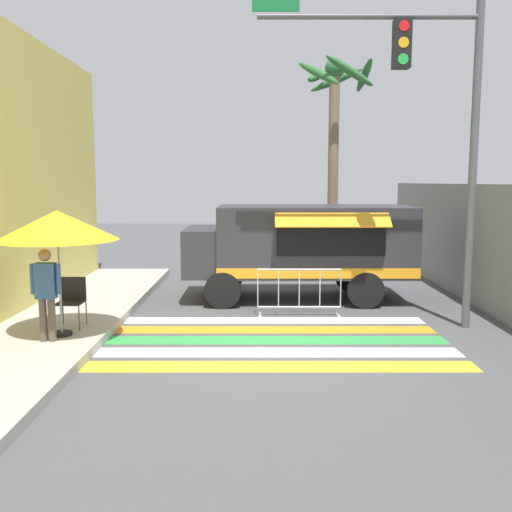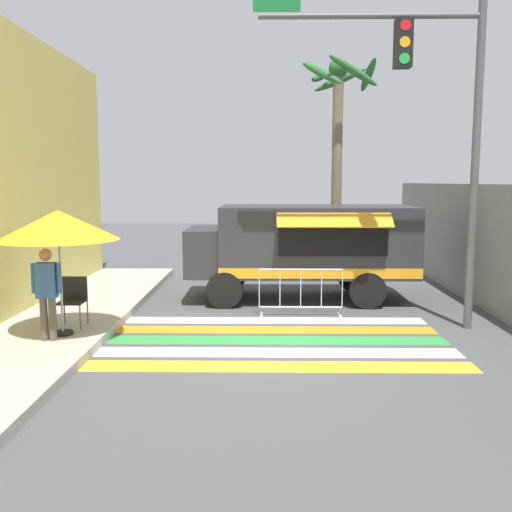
% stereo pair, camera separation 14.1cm
% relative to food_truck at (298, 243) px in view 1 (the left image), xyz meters
% --- Properties ---
extents(ground_plane, '(60.00, 60.00, 0.00)m').
position_rel_food_truck_xyz_m(ground_plane, '(-0.68, -4.15, -1.42)').
color(ground_plane, '#4C4C4F').
extents(concrete_wall_right, '(0.20, 16.00, 2.88)m').
position_rel_food_truck_xyz_m(concrete_wall_right, '(4.26, -1.15, 0.02)').
color(concrete_wall_right, gray).
rests_on(concrete_wall_right, ground_plane).
extents(crosswalk_painted, '(6.40, 3.60, 0.01)m').
position_rel_food_truck_xyz_m(crosswalk_painted, '(-0.68, -3.76, -1.41)').
color(crosswalk_painted, yellow).
rests_on(crosswalk_painted, ground_plane).
extents(food_truck, '(5.53, 2.74, 2.33)m').
position_rel_food_truck_xyz_m(food_truck, '(0.00, 0.00, 0.00)').
color(food_truck, '#2D2D33').
rests_on(food_truck, ground_plane).
extents(traffic_signal_pole, '(4.41, 0.29, 6.39)m').
position_rel_food_truck_xyz_m(traffic_signal_pole, '(2.40, -2.80, 2.95)').
color(traffic_signal_pole, '#515456').
rests_on(traffic_signal_pole, ground_plane).
extents(patio_umbrella, '(2.13, 2.13, 2.26)m').
position_rel_food_truck_xyz_m(patio_umbrella, '(-4.51, -4.05, 0.74)').
color(patio_umbrella, black).
rests_on(patio_umbrella, sidewalk_left).
extents(folding_chair, '(0.48, 0.48, 0.94)m').
position_rel_food_truck_xyz_m(folding_chair, '(-4.53, -3.40, -0.67)').
color(folding_chair, '#4C4C51').
rests_on(folding_chair, sidewalk_left).
extents(vendor_person, '(0.53, 0.21, 1.62)m').
position_rel_food_truck_xyz_m(vendor_person, '(-4.63, -4.42, -0.33)').
color(vendor_person, brown).
rests_on(vendor_person, sidewalk_left).
extents(barricade_front, '(1.84, 0.44, 1.05)m').
position_rel_food_truck_xyz_m(barricade_front, '(-0.06, -1.77, -0.91)').
color(barricade_front, '#B7BABF').
rests_on(barricade_front, ground_plane).
extents(palm_tree, '(2.36, 2.35, 6.60)m').
position_rel_food_truck_xyz_m(palm_tree, '(1.40, 3.61, 3.27)').
color(palm_tree, '#7A664C').
rests_on(palm_tree, ground_plane).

